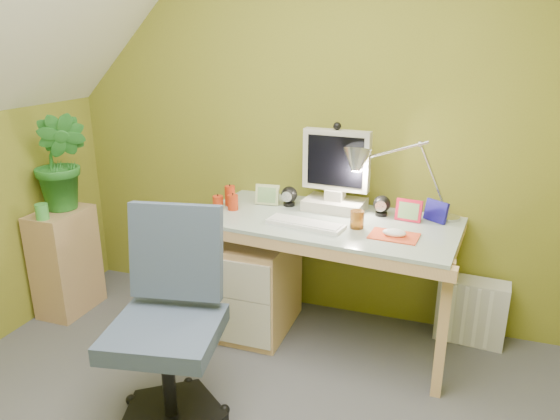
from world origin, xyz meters
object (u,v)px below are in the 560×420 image
(radiator, at_px, (471,311))
(side_ledge, at_px, (66,261))
(monitor, at_px, (336,169))
(task_chair, at_px, (165,330))
(desk_lamp, at_px, (420,162))
(potted_plant, at_px, (61,162))
(desk, at_px, (325,281))

(radiator, bearing_deg, side_ledge, -164.63)
(monitor, bearing_deg, task_chair, -109.94)
(desk_lamp, height_order, potted_plant, desk_lamp)
(monitor, bearing_deg, potted_plant, -163.92)
(side_ledge, relative_size, potted_plant, 1.11)
(monitor, distance_m, potted_plant, 1.65)
(monitor, relative_size, radiator, 1.27)
(side_ledge, bearing_deg, desk_lamp, 10.42)
(desk, bearing_deg, potted_plant, -168.76)
(task_chair, bearing_deg, desk, 50.93)
(desk_lamp, xyz_separation_m, potted_plant, (-2.06, -0.33, -0.08))
(task_chair, height_order, radiator, task_chair)
(task_chair, xyz_separation_m, radiator, (1.29, 1.17, -0.29))
(desk_lamp, bearing_deg, monitor, -167.15)
(desk_lamp, relative_size, task_chair, 0.66)
(monitor, xyz_separation_m, task_chair, (-0.49, -1.08, -0.51))
(desk, xyz_separation_m, monitor, (0.00, 0.18, 0.61))
(desk, bearing_deg, side_ledge, -167.12)
(desk_lamp, relative_size, radiator, 1.66)
(monitor, distance_m, side_ledge, 1.81)
(monitor, distance_m, task_chair, 1.29)
(desk, xyz_separation_m, potted_plant, (-1.61, -0.15, 0.60))
(side_ledge, distance_m, radiator, 2.49)
(side_ledge, bearing_deg, radiator, 10.86)
(desk, distance_m, radiator, 0.87)
(desk_lamp, distance_m, radiator, 0.94)
(side_ledge, height_order, task_chair, task_chair)
(desk_lamp, distance_m, side_ledge, 2.25)
(desk, height_order, task_chair, task_chair)
(potted_plant, distance_m, task_chair, 1.44)
(potted_plant, distance_m, radiator, 2.58)
(desk, relative_size, monitor, 2.88)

